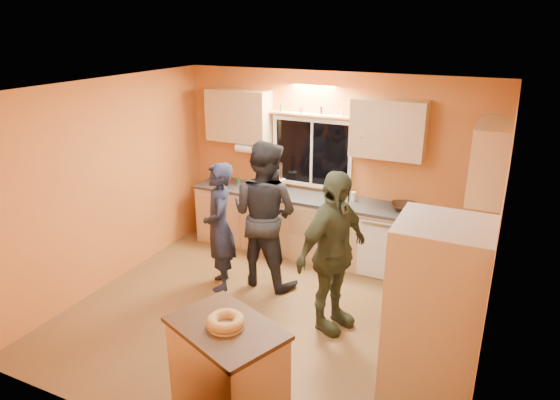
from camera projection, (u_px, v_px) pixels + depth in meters
The scene contains 14 objects.
ground at pixel (270, 316), 5.78m from camera, with size 4.50×4.50×0.00m, color brown.
room_shell at pixel (295, 175), 5.54m from camera, with size 4.54×4.04×2.61m.
back_counter at pixel (324, 228), 7.07m from camera, with size 4.23×0.62×0.90m.
right_counter at pixel (455, 299), 5.27m from camera, with size 0.62×1.84×0.90m.
refrigerator at pixel (434, 326), 4.04m from camera, with size 0.72×0.70×1.80m, color silver.
island at pixel (228, 372), 4.17m from camera, with size 1.11×0.95×0.91m.
bundt_pastry at pixel (226, 321), 4.00m from camera, with size 0.31×0.31×0.09m, color #B7834B.
person_left at pixel (219, 227), 6.18m from camera, with size 0.60×0.39×1.64m, color black.
person_center at pixel (265, 214), 6.24m from camera, with size 0.92×0.72×1.89m, color black.
person_right at pixel (333, 253), 5.30m from camera, with size 1.06×0.44×1.81m, color #313824.
mixing_bowl at pixel (404, 207), 6.51m from camera, with size 0.33×0.33×0.08m, color black.
utensil_crock at pixel (281, 185), 7.23m from camera, with size 0.14×0.14×0.17m, color beige.
potted_plant at pixel (444, 283), 4.42m from camera, with size 0.24×0.21×0.27m, color gray.
red_box at pixel (461, 264), 4.99m from camera, with size 0.16×0.12×0.07m, color #A52A19.
Camera 1 is at (2.23, -4.46, 3.23)m, focal length 32.00 mm.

